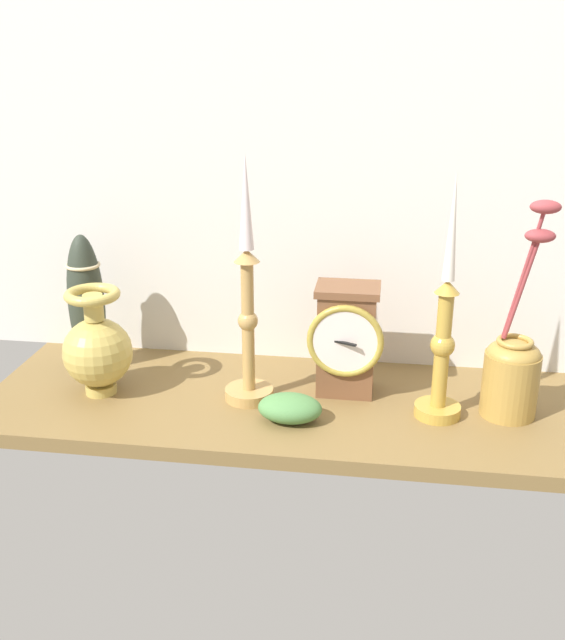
# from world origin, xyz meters

# --- Properties ---
(ground_plane) EXTENTS (1.00, 0.36, 0.02)m
(ground_plane) POSITION_xyz_m (0.00, 0.00, -0.01)
(ground_plane) COLOR brown
(back_wall) EXTENTS (1.20, 0.02, 0.65)m
(back_wall) POSITION_xyz_m (0.00, 0.18, 0.33)
(back_wall) COLOR silver
(back_wall) RESTS_ON ground_plane
(mantel_clock) EXTENTS (0.12, 0.09, 0.19)m
(mantel_clock) POSITION_xyz_m (0.09, 0.04, 0.10)
(mantel_clock) COLOR brown
(mantel_clock) RESTS_ON ground_plane
(candlestick_tall_left) EXTENTS (0.08, 0.08, 0.40)m
(candlestick_tall_left) POSITION_xyz_m (-0.06, -0.01, 0.15)
(candlestick_tall_left) COLOR tan
(candlestick_tall_left) RESTS_ON ground_plane
(candlestick_tall_center) EXTENTS (0.07, 0.07, 0.39)m
(candlestick_tall_center) POSITION_xyz_m (0.25, -0.02, 0.13)
(candlestick_tall_center) COLOR #B89239
(candlestick_tall_center) RESTS_ON ground_plane
(brass_vase_bulbous) EXTENTS (0.11, 0.11, 0.18)m
(brass_vase_bulbous) POSITION_xyz_m (-0.31, -0.02, 0.08)
(brass_vase_bulbous) COLOR tan
(brass_vase_bulbous) RESTS_ON ground_plane
(brass_vase_jar) EXTENTS (0.09, 0.09, 0.35)m
(brass_vase_jar) POSITION_xyz_m (0.36, -0.00, 0.08)
(brass_vase_jar) COLOR #AB853C
(brass_vase_jar) RESTS_ON ground_plane
(tall_ceramic_vase) EXTENTS (0.06, 0.06, 0.25)m
(tall_ceramic_vase) POSITION_xyz_m (-0.37, 0.08, 0.13)
(tall_ceramic_vase) COLOR #2D352B
(tall_ceramic_vase) RESTS_ON ground_plane
(ivy_sprig) EXTENTS (0.10, 0.07, 0.04)m
(ivy_sprig) POSITION_xyz_m (0.02, -0.07, 0.02)
(ivy_sprig) COLOR #4F8447
(ivy_sprig) RESTS_ON ground_plane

